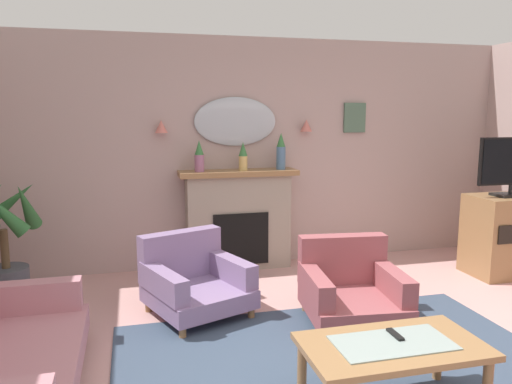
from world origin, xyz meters
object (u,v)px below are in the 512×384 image
Objects in this scene: armchair_in_corner at (193,280)px; fireplace at (239,220)px; mantel_vase_centre at (199,157)px; wall_sconce_left at (161,127)px; wall_mirror at (235,122)px; potted_plant_corner_palm at (4,244)px; mantel_vase_right at (281,152)px; mantel_vase_left at (243,156)px; armchair_near_fireplace at (350,287)px; tv_remote at (395,335)px; tv_cabinet at (505,235)px; framed_picture at (355,118)px; wall_sconce_right at (306,126)px; coffee_table at (392,352)px.

fireplace is at bearing 59.92° from armchair_in_corner.
mantel_vase_centre is 2.49× the size of wall_sconce_left.
wall_mirror is 2.72m from potted_plant_corner_palm.
fireplace is 1.12× the size of potted_plant_corner_palm.
wall_sconce_left is 0.12× the size of potted_plant_corner_palm.
mantel_vase_right reaches higher than potted_plant_corner_palm.
armchair_in_corner is at bearing -120.08° from fireplace.
mantel_vase_left reaches higher than armchair_near_fireplace.
fireplace is at bearing -90.00° from wall_mirror.
wall_sconce_left is at bearing 174.92° from mantel_vase_right.
tv_remote is (1.21, -3.02, -1.21)m from wall_sconce_left.
mantel_vase_right is 0.63m from wall_mirror.
wall_mirror is at bearing 159.04° from tv_cabinet.
armchair_near_fireplace is 0.85× the size of armchair_in_corner.
framed_picture is 0.34× the size of armchair_in_corner.
mantel_vase_centre is at bearing -174.73° from wall_sconce_right.
mantel_vase_right is 1.95m from armchair_in_corner.
armchair_near_fireplace is (0.27, 1.22, -0.15)m from tv_remote.
mantel_vase_centre is 2.49× the size of wall_sconce_right.
fireplace is 1.15m from wall_mirror.
mantel_vase_right is 2.64× the size of tv_remote.
mantel_vase_right is 1.17× the size of framed_picture.
tv_remote is at bearing -83.01° from fireplace.
potted_plant_corner_palm reaches higher than coffee_table.
wall_sconce_right is at bearing 79.92° from coffee_table.
wall_sconce_right is at bearing 10.93° from potted_plant_corner_palm.
tv_cabinet reaches higher than coffee_table.
mantel_vase_centre is at bearing 180.00° from mantel_vase_right.
wall_sconce_left is 0.39× the size of framed_picture.
mantel_vase_right is 0.40× the size of armchair_in_corner.
potted_plant_corner_palm is at bearing -170.01° from framed_picture.
armchair_in_corner is at bearing 157.81° from armchair_near_fireplace.
mantel_vase_centre is at bearing 14.61° from potted_plant_corner_palm.
wall_mirror is 0.87× the size of coffee_table.
tv_cabinet is (2.81, -0.93, -0.87)m from mantel_vase_left.
coffee_table is at bearing -141.37° from tv_cabinet.
coffee_table is at bearing -127.64° from tv_remote.
coffee_table is at bearing -42.57° from potted_plant_corner_palm.
coffee_table is at bearing -61.88° from armchair_in_corner.
mantel_vase_centre reaches higher than tv_cabinet.
wall_mirror reaches higher than framed_picture.
mantel_vase_centre is 2.13m from potted_plant_corner_palm.
potted_plant_corner_palm is at bearing -165.39° from mantel_vase_centre.
wall_sconce_left reaches higher than mantel_vase_centre.
armchair_near_fireplace is (1.08, -1.68, -1.02)m from mantel_vase_centre.
mantel_vase_centre is at bearing 164.37° from tv_cabinet.
potted_plant_corner_palm reaches higher than armchair_near_fireplace.
tv_cabinet is at bearing -18.45° from fireplace.
wall_sconce_left is 2.69m from armchair_near_fireplace.
wall_sconce_left is (-0.90, 0.12, 0.34)m from mantel_vase_left.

